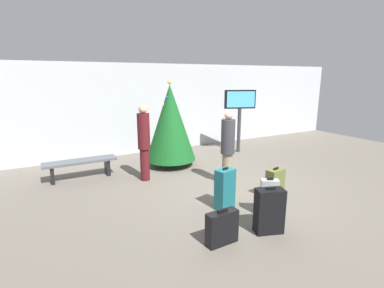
{
  "coord_description": "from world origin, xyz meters",
  "views": [
    {
      "loc": [
        -3.84,
        -5.12,
        2.53
      ],
      "look_at": [
        -0.5,
        0.97,
        0.9
      ],
      "focal_mm": 27.18,
      "sensor_mm": 36.0,
      "label": 1
    }
  ],
  "objects_px": {
    "holiday_tree": "(170,123)",
    "flight_info_kiosk": "(240,108)",
    "suitcase_1": "(222,228)",
    "traveller_1": "(228,146)",
    "traveller_0": "(144,141)",
    "waiting_bench": "(80,164)",
    "suitcase_0": "(225,189)",
    "suitcase_3": "(269,198)",
    "suitcase_4": "(275,183)",
    "suitcase_2": "(269,211)"
  },
  "relations": [
    {
      "from": "holiday_tree",
      "to": "flight_info_kiosk",
      "type": "distance_m",
      "value": 2.71
    },
    {
      "from": "suitcase_1",
      "to": "traveller_1",
      "type": "bearing_deg",
      "value": 52.9
    },
    {
      "from": "traveller_0",
      "to": "suitcase_1",
      "type": "distance_m",
      "value": 3.35
    },
    {
      "from": "flight_info_kiosk",
      "to": "waiting_bench",
      "type": "xyz_separation_m",
      "value": [
        -5.14,
        -0.24,
        -1.13
      ]
    },
    {
      "from": "traveller_1",
      "to": "suitcase_0",
      "type": "relative_size",
      "value": 2.09
    },
    {
      "from": "suitcase_3",
      "to": "flight_info_kiosk",
      "type": "bearing_deg",
      "value": 59.2
    },
    {
      "from": "traveller_0",
      "to": "suitcase_0",
      "type": "height_order",
      "value": "traveller_0"
    },
    {
      "from": "holiday_tree",
      "to": "suitcase_4",
      "type": "relative_size",
      "value": 3.68
    },
    {
      "from": "holiday_tree",
      "to": "suitcase_2",
      "type": "bearing_deg",
      "value": -91.88
    },
    {
      "from": "suitcase_3",
      "to": "suitcase_2",
      "type": "bearing_deg",
      "value": -133.13
    },
    {
      "from": "traveller_1",
      "to": "suitcase_4",
      "type": "bearing_deg",
      "value": -69.68
    },
    {
      "from": "suitcase_4",
      "to": "suitcase_2",
      "type": "bearing_deg",
      "value": -137.9
    },
    {
      "from": "traveller_0",
      "to": "suitcase_3",
      "type": "bearing_deg",
      "value": -64.82
    },
    {
      "from": "suitcase_1",
      "to": "suitcase_4",
      "type": "height_order",
      "value": "suitcase_4"
    },
    {
      "from": "traveller_1",
      "to": "suitcase_0",
      "type": "distance_m",
      "value": 1.45
    },
    {
      "from": "waiting_bench",
      "to": "traveller_1",
      "type": "xyz_separation_m",
      "value": [
        3.01,
        -2.08,
        0.56
      ]
    },
    {
      "from": "traveller_0",
      "to": "suitcase_0",
      "type": "bearing_deg",
      "value": -70.46
    },
    {
      "from": "suitcase_3",
      "to": "suitcase_4",
      "type": "distance_m",
      "value": 0.89
    },
    {
      "from": "suitcase_2",
      "to": "suitcase_3",
      "type": "height_order",
      "value": "suitcase_2"
    },
    {
      "from": "suitcase_0",
      "to": "suitcase_1",
      "type": "height_order",
      "value": "suitcase_0"
    },
    {
      "from": "traveller_1",
      "to": "suitcase_3",
      "type": "height_order",
      "value": "traveller_1"
    },
    {
      "from": "suitcase_1",
      "to": "suitcase_2",
      "type": "xyz_separation_m",
      "value": [
        0.87,
        -0.08,
        0.11
      ]
    },
    {
      "from": "traveller_0",
      "to": "suitcase_0",
      "type": "xyz_separation_m",
      "value": [
        0.81,
        -2.27,
        -0.6
      ]
    },
    {
      "from": "traveller_0",
      "to": "suitcase_4",
      "type": "xyz_separation_m",
      "value": [
        2.05,
        -2.34,
        -0.69
      ]
    },
    {
      "from": "suitcase_2",
      "to": "suitcase_3",
      "type": "xyz_separation_m",
      "value": [
        0.42,
        0.45,
        -0.03
      ]
    },
    {
      "from": "traveller_0",
      "to": "suitcase_4",
      "type": "relative_size",
      "value": 2.82
    },
    {
      "from": "traveller_0",
      "to": "suitcase_4",
      "type": "bearing_deg",
      "value": -48.76
    },
    {
      "from": "holiday_tree",
      "to": "waiting_bench",
      "type": "relative_size",
      "value": 1.39
    },
    {
      "from": "flight_info_kiosk",
      "to": "suitcase_2",
      "type": "bearing_deg",
      "value": -122.24
    },
    {
      "from": "holiday_tree",
      "to": "suitcase_3",
      "type": "bearing_deg",
      "value": -85.55
    },
    {
      "from": "suitcase_1",
      "to": "suitcase_2",
      "type": "distance_m",
      "value": 0.89
    },
    {
      "from": "traveller_1",
      "to": "suitcase_2",
      "type": "height_order",
      "value": "traveller_1"
    },
    {
      "from": "suitcase_2",
      "to": "suitcase_4",
      "type": "xyz_separation_m",
      "value": [
        1.11,
        1.01,
        -0.06
      ]
    },
    {
      "from": "suitcase_2",
      "to": "suitcase_3",
      "type": "relative_size",
      "value": 1.08
    },
    {
      "from": "holiday_tree",
      "to": "flight_info_kiosk",
      "type": "height_order",
      "value": "holiday_tree"
    },
    {
      "from": "holiday_tree",
      "to": "suitcase_1",
      "type": "height_order",
      "value": "holiday_tree"
    },
    {
      "from": "waiting_bench",
      "to": "traveller_1",
      "type": "height_order",
      "value": "traveller_1"
    },
    {
      "from": "holiday_tree",
      "to": "waiting_bench",
      "type": "distance_m",
      "value": 2.61
    },
    {
      "from": "suitcase_2",
      "to": "suitcase_3",
      "type": "distance_m",
      "value": 0.62
    },
    {
      "from": "traveller_1",
      "to": "suitcase_1",
      "type": "xyz_separation_m",
      "value": [
        -1.57,
        -2.07,
        -0.66
      ]
    },
    {
      "from": "flight_info_kiosk",
      "to": "traveller_0",
      "type": "relative_size",
      "value": 1.12
    },
    {
      "from": "suitcase_0",
      "to": "suitcase_1",
      "type": "distance_m",
      "value": 1.25
    },
    {
      "from": "waiting_bench",
      "to": "suitcase_0",
      "type": "height_order",
      "value": "suitcase_0"
    },
    {
      "from": "holiday_tree",
      "to": "traveller_1",
      "type": "bearing_deg",
      "value": -74.5
    },
    {
      "from": "waiting_bench",
      "to": "suitcase_0",
      "type": "xyz_separation_m",
      "value": [
        2.19,
        -3.15,
        0.03
      ]
    },
    {
      "from": "suitcase_0",
      "to": "suitcase_1",
      "type": "bearing_deg",
      "value": -126.9
    },
    {
      "from": "flight_info_kiosk",
      "to": "suitcase_3",
      "type": "xyz_separation_m",
      "value": [
        -2.39,
        -4.01,
        -1.15
      ]
    },
    {
      "from": "traveller_1",
      "to": "traveller_0",
      "type": "bearing_deg",
      "value": 143.72
    },
    {
      "from": "flight_info_kiosk",
      "to": "suitcase_1",
      "type": "relative_size",
      "value": 3.66
    },
    {
      "from": "suitcase_3",
      "to": "suitcase_4",
      "type": "bearing_deg",
      "value": 38.75
    }
  ]
}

